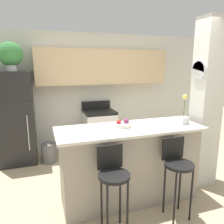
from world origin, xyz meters
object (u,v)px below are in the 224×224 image
(refrigerator, at_px, (16,118))
(potted_plant_on_fridge, at_px, (10,55))
(stove_range, at_px, (100,130))
(fruit_bowl, at_px, (122,124))
(bar_stool_left, at_px, (113,177))
(orchid_vase, at_px, (184,116))
(trash_bin, at_px, (49,153))
(bar_stool_right, at_px, (177,166))

(refrigerator, height_order, potted_plant_on_fridge, potted_plant_on_fridge)
(stove_range, relative_size, fruit_bowl, 4.45)
(bar_stool_left, bearing_deg, stove_range, 78.34)
(orchid_vase, bearing_deg, bar_stool_left, -159.93)
(stove_range, xyz_separation_m, fruit_bowl, (-0.17, -1.82, 0.63))
(orchid_vase, relative_size, fruit_bowl, 1.75)
(orchid_vase, relative_size, trash_bin, 1.11)
(refrigerator, xyz_separation_m, bar_stool_left, (1.16, -2.34, -0.21))
(stove_range, height_order, potted_plant_on_fridge, potted_plant_on_fridge)
(refrigerator, distance_m, fruit_bowl, 2.33)
(refrigerator, height_order, bar_stool_right, refrigerator)
(stove_range, bearing_deg, fruit_bowl, -95.23)
(potted_plant_on_fridge, bearing_deg, refrigerator, -63.18)
(trash_bin, bearing_deg, fruit_bowl, -58.81)
(refrigerator, relative_size, bar_stool_left, 1.77)
(bar_stool_left, xyz_separation_m, trash_bin, (-0.61, 2.11, -0.48))
(trash_bin, bearing_deg, orchid_vase, -42.77)
(stove_range, height_order, bar_stool_left, stove_range)
(refrigerator, relative_size, orchid_vase, 4.19)
(bar_stool_right, height_order, orchid_vase, orchid_vase)
(stove_range, relative_size, orchid_vase, 2.54)
(orchid_vase, bearing_deg, stove_range, 110.01)
(potted_plant_on_fridge, relative_size, trash_bin, 1.37)
(potted_plant_on_fridge, height_order, fruit_bowl, potted_plant_on_fridge)
(refrigerator, xyz_separation_m, potted_plant_on_fridge, (-0.00, 0.00, 1.17))
(stove_range, height_order, fruit_bowl, fruit_bowl)
(stove_range, height_order, bar_stool_right, stove_range)
(bar_stool_right, distance_m, orchid_vase, 0.76)
(bar_stool_right, bearing_deg, fruit_bowl, 131.61)
(bar_stool_left, xyz_separation_m, orchid_vase, (1.20, 0.44, 0.50))
(refrigerator, distance_m, bar_stool_left, 2.62)
(orchid_vase, bearing_deg, potted_plant_on_fridge, 141.11)
(potted_plant_on_fridge, bearing_deg, stove_range, 1.35)
(refrigerator, distance_m, stove_range, 1.70)
(orchid_vase, bearing_deg, fruit_bowl, 171.73)
(bar_stool_left, relative_size, orchid_vase, 2.37)
(stove_range, distance_m, fruit_bowl, 1.93)
(bar_stool_right, height_order, fruit_bowl, fruit_bowl)
(orchid_vase, xyz_separation_m, fruit_bowl, (-0.87, 0.13, -0.08))
(refrigerator, bearing_deg, trash_bin, -22.59)
(bar_stool_right, bearing_deg, stove_range, 98.02)
(trash_bin, bearing_deg, stove_range, 13.61)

